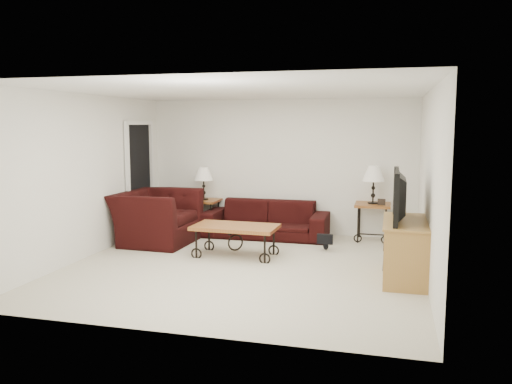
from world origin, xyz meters
TOP-DOWN VIEW (x-y plane):
  - ground at (0.00, 0.00)m, footprint 5.00×5.00m
  - wall_back at (0.00, 2.50)m, footprint 5.00×0.02m
  - wall_front at (0.00, -2.50)m, footprint 5.00×0.02m
  - wall_left at (-2.50, 0.00)m, footprint 0.02×5.00m
  - wall_right at (2.50, 0.00)m, footprint 0.02×5.00m
  - ceiling at (0.00, 0.00)m, footprint 5.00×5.00m
  - doorway at (-2.47, 1.65)m, footprint 0.08×0.94m
  - sofa at (-0.16, 2.02)m, footprint 2.24×0.88m
  - side_table_left at (-1.42, 2.20)m, footprint 0.57×0.57m
  - side_table_right at (1.73, 2.20)m, footprint 0.61×0.61m
  - lamp_left at (-1.42, 2.20)m, footprint 0.35×0.35m
  - lamp_right at (1.73, 2.20)m, footprint 0.38×0.38m
  - photo_frame_left at (-1.57, 2.05)m, footprint 0.12×0.04m
  - photo_frame_right at (1.88, 2.05)m, footprint 0.13×0.04m
  - coffee_table at (-0.29, 0.55)m, footprint 1.32×0.74m
  - armchair at (-1.88, 1.11)m, footprint 1.25×1.41m
  - throw_pillow at (-1.73, 1.06)m, footprint 0.12×0.41m
  - tv_stand at (2.23, -0.02)m, footprint 0.54×1.30m
  - television at (2.21, -0.02)m, footprint 0.15×1.17m
  - backpack at (1.02, 1.32)m, footprint 0.45×0.39m

SIDE VIEW (x-z plane):
  - ground at x=0.00m, z-range 0.00..0.00m
  - coffee_table at x=-0.29m, z-range 0.00..0.49m
  - backpack at x=1.02m, z-range 0.00..0.50m
  - side_table_left at x=-1.42m, z-range 0.00..0.62m
  - sofa at x=-0.16m, z-range 0.00..0.66m
  - side_table_right at x=1.73m, z-range 0.00..0.66m
  - tv_stand at x=2.23m, z-range 0.00..0.78m
  - armchair at x=-1.88m, z-range 0.00..0.89m
  - throw_pillow at x=-1.73m, z-range 0.32..0.72m
  - photo_frame_left at x=-1.57m, z-range 0.62..0.72m
  - photo_frame_right at x=1.88m, z-range 0.66..0.77m
  - lamp_left at x=-1.42m, z-range 0.62..1.24m
  - lamp_right at x=1.73m, z-range 0.66..1.33m
  - doorway at x=-2.47m, z-range 0.00..2.04m
  - television at x=2.21m, z-range 0.78..1.45m
  - wall_back at x=0.00m, z-range 0.00..2.50m
  - wall_front at x=0.00m, z-range 0.00..2.50m
  - wall_left at x=-2.50m, z-range 0.00..2.50m
  - wall_right at x=2.50m, z-range 0.00..2.50m
  - ceiling at x=0.00m, z-range 2.50..2.50m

